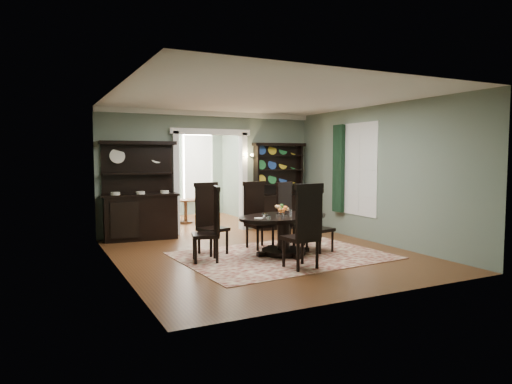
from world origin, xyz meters
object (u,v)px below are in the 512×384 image
at_px(parlor_table, 186,208).
at_px(dining_table, 284,227).
at_px(sideboard, 140,205).
at_px(welsh_dresser, 280,197).

bearing_deg(parlor_table, dining_table, -85.16).
xyz_separation_m(sideboard, parlor_table, (1.71, 2.00, -0.34)).
bearing_deg(welsh_dresser, sideboard, -176.34).
height_order(dining_table, welsh_dresser, welsh_dresser).
bearing_deg(sideboard, parlor_table, 53.59).
xyz_separation_m(dining_table, parlor_table, (-0.41, 4.88, -0.09)).
xyz_separation_m(welsh_dresser, parlor_table, (-1.95, 1.98, -0.37)).
bearing_deg(welsh_dresser, parlor_table, 137.97).
relative_size(sideboard, welsh_dresser, 1.00).
bearing_deg(dining_table, parlor_table, 84.05).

